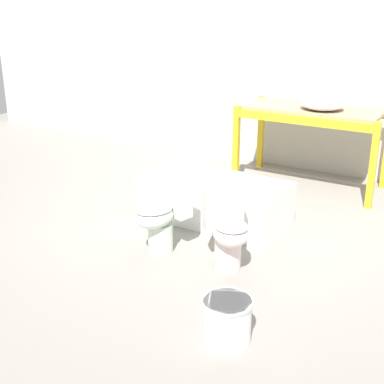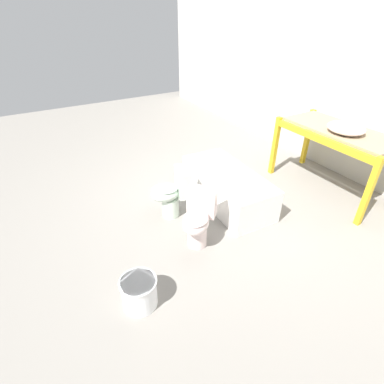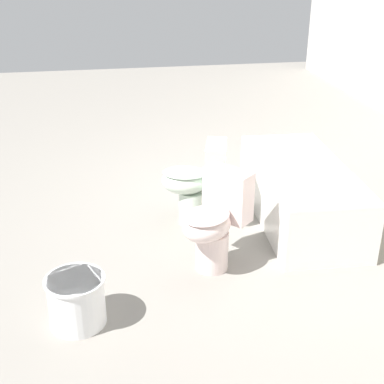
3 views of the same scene
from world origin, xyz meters
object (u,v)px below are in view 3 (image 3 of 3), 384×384
bathtub_main (301,189)px  toilet_far (196,182)px  toilet_near (215,221)px  bucket_white (77,300)px

bathtub_main → toilet_far: size_ratio=2.28×
bathtub_main → toilet_near: toilet_near is taller
bathtub_main → toilet_near: bearing=-52.7°
toilet_near → toilet_far: size_ratio=1.00×
toilet_near → bucket_white: bearing=-105.1°
toilet_far → bucket_white: (1.12, -0.93, -0.19)m
bucket_white → bathtub_main: bearing=120.5°
toilet_near → toilet_far: same height
toilet_near → bucket_white: size_ratio=1.93×
toilet_near → toilet_far: (-0.66, -0.01, 0.00)m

